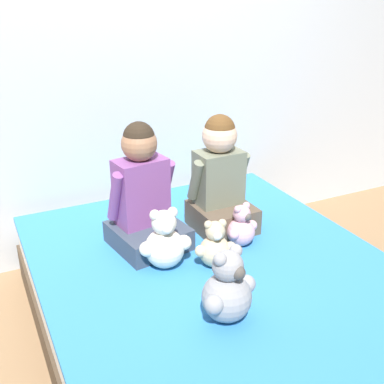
# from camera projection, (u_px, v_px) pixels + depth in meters

# --- Properties ---
(ground_plane) EXTENTS (14.00, 14.00, 0.00)m
(ground_plane) POSITION_uv_depth(u_px,v_px,m) (213.00, 330.00, 2.53)
(ground_plane) COLOR #93704C
(wall_behind_bed) EXTENTS (8.00, 0.06, 2.50)m
(wall_behind_bed) POSITION_uv_depth(u_px,v_px,m) (132.00, 59.00, 2.93)
(wall_behind_bed) COLOR silver
(wall_behind_bed) RESTS_ON ground_plane
(bed) EXTENTS (1.67, 1.92, 0.41)m
(bed) POSITION_uv_depth(u_px,v_px,m) (213.00, 297.00, 2.45)
(bed) COLOR #473828
(bed) RESTS_ON ground_plane
(child_on_left) EXTENTS (0.40, 0.41, 0.65)m
(child_on_left) POSITION_uv_depth(u_px,v_px,m) (143.00, 196.00, 2.44)
(child_on_left) COLOR #384251
(child_on_left) RESTS_ON bed
(child_on_right) EXTENTS (0.34, 0.33, 0.64)m
(child_on_right) POSITION_uv_depth(u_px,v_px,m) (220.00, 180.00, 2.61)
(child_on_right) COLOR brown
(child_on_right) RESTS_ON bed
(teddy_bear_held_by_left_child) EXTENTS (0.26, 0.19, 0.31)m
(teddy_bear_held_by_left_child) POSITION_uv_depth(u_px,v_px,m) (165.00, 243.00, 2.28)
(teddy_bear_held_by_left_child) COLOR silver
(teddy_bear_held_by_left_child) RESTS_ON bed
(teddy_bear_held_by_right_child) EXTENTS (0.19, 0.15, 0.23)m
(teddy_bear_held_by_right_child) POSITION_uv_depth(u_px,v_px,m) (241.00, 228.00, 2.49)
(teddy_bear_held_by_right_child) COLOR #DBA3B2
(teddy_bear_held_by_right_child) RESTS_ON bed
(teddy_bear_between_children) EXTENTS (0.20, 0.15, 0.24)m
(teddy_bear_between_children) POSITION_uv_depth(u_px,v_px,m) (215.00, 247.00, 2.30)
(teddy_bear_between_children) COLOR #D1B78E
(teddy_bear_between_children) RESTS_ON bed
(teddy_bear_at_foot_of_bed) EXTENTS (0.26, 0.20, 0.32)m
(teddy_bear_at_foot_of_bed) POSITION_uv_depth(u_px,v_px,m) (227.00, 290.00, 1.92)
(teddy_bear_at_foot_of_bed) COLOR #939399
(teddy_bear_at_foot_of_bed) RESTS_ON bed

